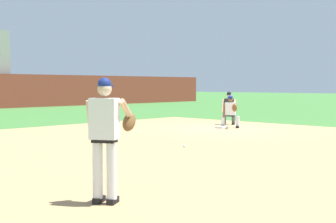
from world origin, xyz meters
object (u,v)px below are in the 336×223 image
Objects in this scene: first_base_bag at (222,127)px; baseball at (184,146)px; first_baseman at (231,110)px; pitcher at (106,132)px; umpire at (229,107)px.

baseball is at bearing -152.73° from first_base_bag.
first_baseman reaches higher than baseball.
pitcher is 1.27× the size of umpire.
baseball is (-5.34, -2.75, -0.01)m from first_base_bag.
pitcher is at bearing -148.59° from baseball.
umpire is at bearing 29.15° from pitcher.
pitcher reaches higher than first_baseman.
umpire reaches higher than first_baseman.
baseball is 6.46m from pitcher.
baseball is at bearing -155.61° from first_baseman.
first_base_bag is 0.81m from first_baseman.
umpire is at bearing 27.31° from baseball.
first_baseman is (0.40, -0.15, 0.69)m from first_base_bag.
first_baseman is 1.60m from umpire.
first_base_bag is 5.14× the size of baseball.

